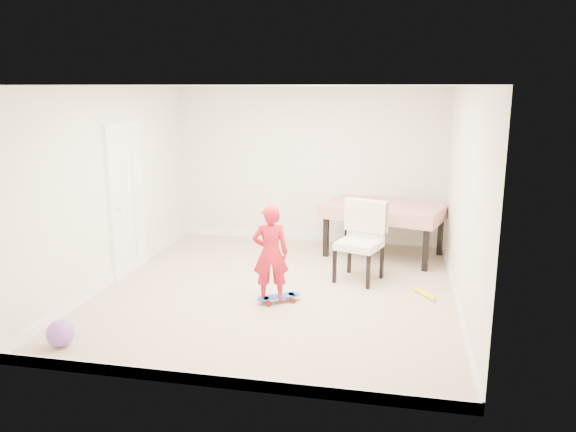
% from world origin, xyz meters
% --- Properties ---
extents(ground, '(5.00, 5.00, 0.00)m').
position_xyz_m(ground, '(0.00, 0.00, 0.00)').
color(ground, tan).
rests_on(ground, ground).
extents(ceiling, '(4.50, 5.00, 0.04)m').
position_xyz_m(ceiling, '(0.00, 0.00, 2.58)').
color(ceiling, white).
rests_on(ceiling, wall_back).
extents(wall_back, '(4.50, 0.04, 2.60)m').
position_xyz_m(wall_back, '(0.00, 2.48, 1.30)').
color(wall_back, silver).
rests_on(wall_back, ground).
extents(wall_front, '(4.50, 0.04, 2.60)m').
position_xyz_m(wall_front, '(0.00, -2.48, 1.30)').
color(wall_front, silver).
rests_on(wall_front, ground).
extents(wall_left, '(0.04, 5.00, 2.60)m').
position_xyz_m(wall_left, '(-2.23, 0.00, 1.30)').
color(wall_left, silver).
rests_on(wall_left, ground).
extents(wall_right, '(0.04, 5.00, 2.60)m').
position_xyz_m(wall_right, '(2.23, 0.00, 1.30)').
color(wall_right, silver).
rests_on(wall_right, ground).
extents(door, '(0.11, 0.94, 2.11)m').
position_xyz_m(door, '(-2.22, 0.30, 1.02)').
color(door, white).
rests_on(door, ground).
extents(baseboard_back, '(4.50, 0.02, 0.12)m').
position_xyz_m(baseboard_back, '(0.00, 2.49, 0.06)').
color(baseboard_back, white).
rests_on(baseboard_back, ground).
extents(baseboard_front, '(4.50, 0.02, 0.12)m').
position_xyz_m(baseboard_front, '(0.00, -2.49, 0.06)').
color(baseboard_front, white).
rests_on(baseboard_front, ground).
extents(baseboard_left, '(0.02, 5.00, 0.12)m').
position_xyz_m(baseboard_left, '(-2.24, 0.00, 0.06)').
color(baseboard_left, white).
rests_on(baseboard_left, ground).
extents(baseboard_right, '(0.02, 5.00, 0.12)m').
position_xyz_m(baseboard_right, '(2.24, 0.00, 0.06)').
color(baseboard_right, white).
rests_on(baseboard_right, ground).
extents(dining_table, '(1.99, 1.55, 0.83)m').
position_xyz_m(dining_table, '(1.29, 1.83, 0.41)').
color(dining_table, red).
rests_on(dining_table, ground).
extents(dining_chair, '(0.78, 0.83, 1.09)m').
position_xyz_m(dining_chair, '(1.00, 0.58, 0.54)').
color(dining_chair, silver).
rests_on(dining_chair, ground).
extents(skateboard, '(0.58, 0.47, 0.08)m').
position_xyz_m(skateboard, '(0.11, -0.42, 0.04)').
color(skateboard, blue).
rests_on(skateboard, ground).
extents(child, '(0.50, 0.39, 1.19)m').
position_xyz_m(child, '(0.02, -0.46, 0.60)').
color(child, red).
rests_on(child, ground).
extents(balloon, '(0.28, 0.28, 0.28)m').
position_xyz_m(balloon, '(-1.81, -2.04, 0.14)').
color(balloon, purple).
rests_on(balloon, ground).
extents(foam_toy, '(0.27, 0.37, 0.06)m').
position_xyz_m(foam_toy, '(1.88, 0.14, 0.03)').
color(foam_toy, yellow).
rests_on(foam_toy, ground).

